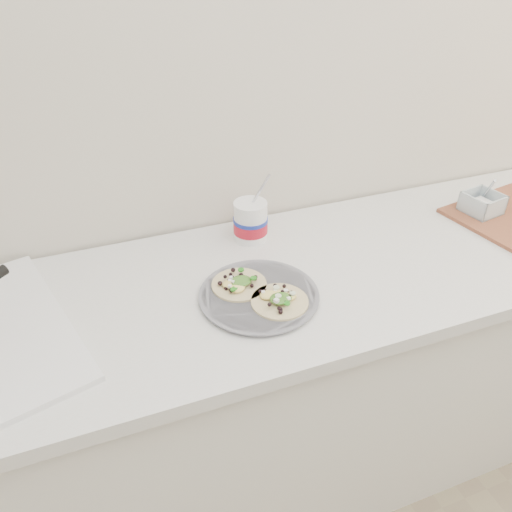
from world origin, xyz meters
name	(u,v)px	position (x,y,z in m)	size (l,w,h in m)	color
counter	(277,383)	(0.00, 1.43, 0.45)	(2.44, 0.66, 0.90)	silver
taco_plate	(259,293)	(-0.10, 1.35, 0.92)	(0.31, 0.31, 0.04)	slate
tub	(251,219)	(-0.02, 1.62, 0.97)	(0.10, 0.10, 0.23)	white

